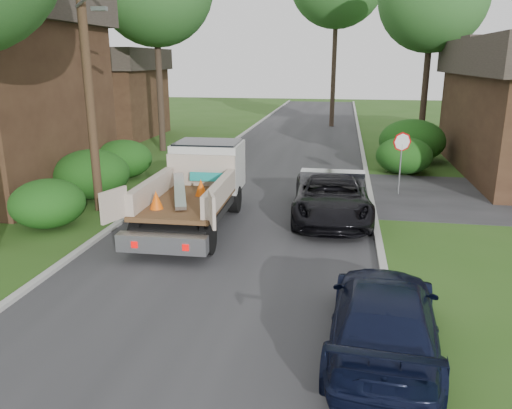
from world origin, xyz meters
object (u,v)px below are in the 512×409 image
object	(u,v)px
black_pickup	(332,196)
stop_sign	(401,150)
navy_suv	(384,317)
utility_pole	(86,59)
house_left_far	(103,92)
flatbed_truck	(200,180)

from	to	relation	value
black_pickup	stop_sign	bearing A→B (deg)	51.68
navy_suv	stop_sign	bearing A→B (deg)	-92.61
utility_pole	black_pickup	xyz separation A→B (m)	(8.13, 0.47, -4.42)
house_left_far	navy_suv	size ratio (longest dim) A/B	1.60
stop_sign	flatbed_truck	size ratio (longest dim) A/B	0.38
stop_sign	utility_pole	world-z (taller)	utility_pole
stop_sign	house_left_far	distance (m)	22.81
black_pickup	navy_suv	bearing A→B (deg)	-84.44
flatbed_truck	navy_suv	world-z (taller)	flatbed_truck
flatbed_truck	navy_suv	distance (m)	9.00
stop_sign	utility_pole	xyz separation A→B (m)	(-10.68, -4.02, 3.40)
stop_sign	utility_pole	bearing A→B (deg)	-159.38
navy_suv	house_left_far	bearing A→B (deg)	-50.44
flatbed_truck	black_pickup	size ratio (longest dim) A/B	1.19
house_left_far	navy_suv	xyz separation A→B (m)	(17.30, -24.50, -2.37)
utility_pole	navy_suv	distance (m)	12.74
stop_sign	black_pickup	bearing A→B (deg)	-125.66
flatbed_truck	navy_suv	xyz separation A→B (m)	(5.44, -7.13, -0.63)
house_left_far	flatbed_truck	distance (m)	21.10
house_left_far	black_pickup	size ratio (longest dim) A/B	1.39
house_left_far	black_pickup	xyz separation A→B (m)	(16.15, -16.55, -2.30)
utility_pole	black_pickup	world-z (taller)	utility_pole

